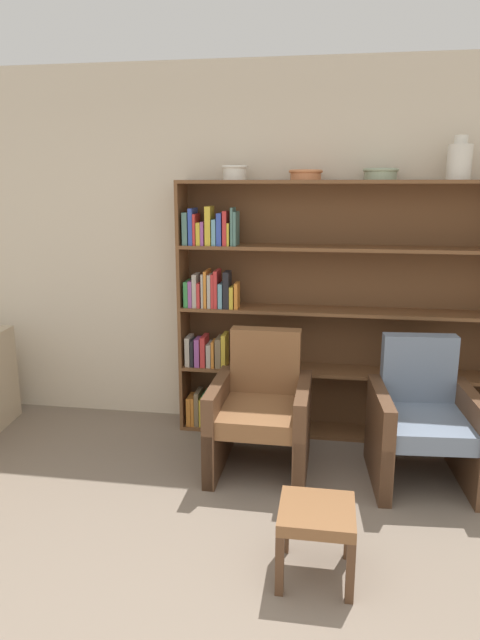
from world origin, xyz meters
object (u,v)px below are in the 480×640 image
Objects in this scene: bookshelf at (315,312)px; armchair_leather at (261,411)px; bowl_cream at (306,174)px; vase_tall at (459,161)px; bowl_olive at (235,172)px; footstool at (317,520)px; armchair_cushioned at (423,421)px; bowl_terracotta at (381,173)px.

bookshelf is 0.90m from armchair_leather.
bowl_cream is 0.83× the size of vase_tall.
bookshelf is at bearing 2.52° from bowl_olive.
vase_tall is 2.56m from footstool.
footstool is (-0.85, -1.69, -1.73)m from vase_tall.
bookshelf is 2.68× the size of armchair_leather.
armchair_cushioned is (0.72, -0.64, -0.55)m from bookshelf.
bookshelf is at bearing 176.40° from bowl_terracotta.
bowl_olive is at bearing -64.93° from armchair_leather.
bowl_olive reaches higher than bowl_terracotta.
bowl_olive reaches higher than armchair_leather.
bowl_cream is (0.51, 0.00, -0.02)m from bowl_olive.
vase_tall reaches higher than bowl_olive.
bowl_olive is 2.14m from armchair_cushioned.
footstool is (-0.34, -1.69, -1.65)m from bowl_terracotta.
bowl_olive is 1.54m from vase_tall.
footstool is (0.40, -1.07, -0.09)m from armchair_leather.
armchair_leather and armchair_cushioned have the same top height.
bowl_cream is at bearing 180.00° from bowl_terracotta.
footstool is (-0.64, -1.07, -0.09)m from armchair_cushioned.
bowl_terracotta is (1.02, 0.00, -0.01)m from bowl_olive.
bowl_terracotta is at bearing 0.00° from bowl_cream.
bowl_cream is 1.03m from vase_tall.
bowl_terracotta is 0.52m from vase_tall.
armchair_leather is (-0.32, -0.64, -0.55)m from bookshelf.
bowl_terracotta reaches higher than bowl_cream.
armchair_leather is (-1.25, -0.62, -1.63)m from vase_tall.
bookshelf is at bearing -115.98° from armchair_leather.
bowl_cream is 1.68m from armchair_leather.
vase_tall is (1.03, 0.00, 0.09)m from bowl_cream.
vase_tall is at bearing 0.00° from bowl_cream.
armchair_cushioned is at bearing -36.97° from bowl_cream.
bowl_cream is 1.85m from armchair_cushioned.
bowl_terracotta reaches higher than bookshelf.
armchair_leather is (-0.74, -0.62, -1.55)m from bowl_terracotta.
bowl_cream reaches higher than armchair_cushioned.
footstool is at bearing -116.74° from vase_tall.
bookshelf is at bearing -45.94° from armchair_cushioned.
bookshelf is 13.11× the size of bowl_olive.
vase_tall reaches higher than bookshelf.
footstool is at bearing -67.95° from bowl_olive.
bowl_terracotta reaches higher than footstool.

